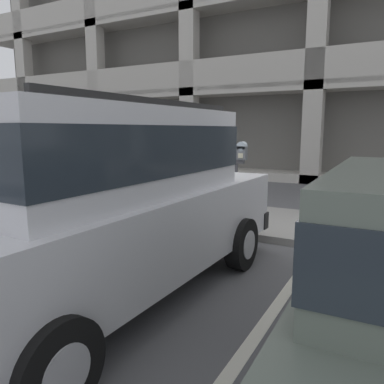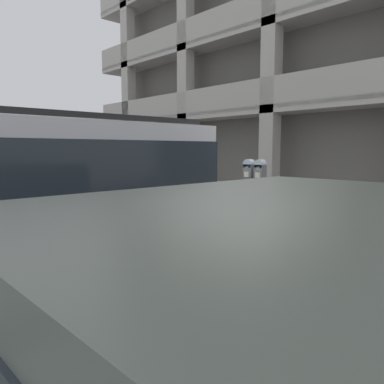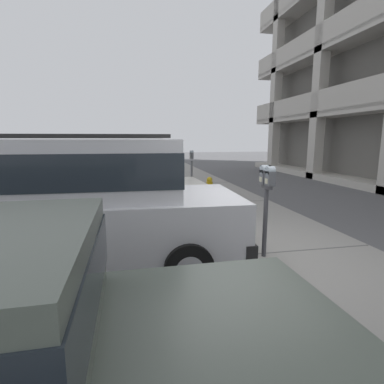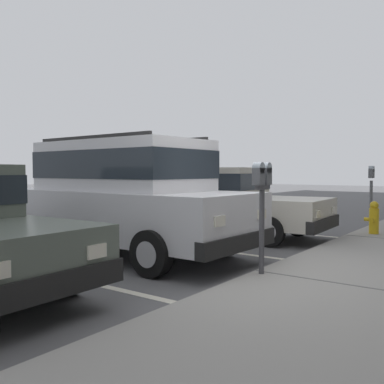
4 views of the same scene
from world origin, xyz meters
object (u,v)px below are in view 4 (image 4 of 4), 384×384
at_px(fire_hydrant, 374,218).
at_px(red_sedan, 223,199).
at_px(parking_meter_near, 262,191).
at_px(parking_meter_far, 371,187).
at_px(silver_suv, 124,193).

bearing_deg(fire_hydrant, red_sedan, -63.45).
xyz_separation_m(parking_meter_near, parking_meter_far, (-5.80, -0.04, -0.12)).
height_order(silver_suv, parking_meter_near, silver_suv).
bearing_deg(fire_hydrant, parking_meter_near, -3.65).
height_order(red_sedan, fire_hydrant, red_sedan).
xyz_separation_m(silver_suv, fire_hydrant, (-4.37, 3.10, -0.62)).
height_order(parking_meter_far, fire_hydrant, parking_meter_far).
relative_size(silver_suv, red_sedan, 1.06).
height_order(silver_suv, red_sedan, silver_suv).
distance_m(silver_suv, parking_meter_far, 6.16).
distance_m(silver_suv, red_sedan, 2.94).
xyz_separation_m(parking_meter_near, fire_hydrant, (-4.66, 0.30, -0.74)).
bearing_deg(red_sedan, parking_meter_near, 35.92).
relative_size(parking_meter_near, fire_hydrant, 2.08).
distance_m(silver_suv, fire_hydrant, 5.39).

